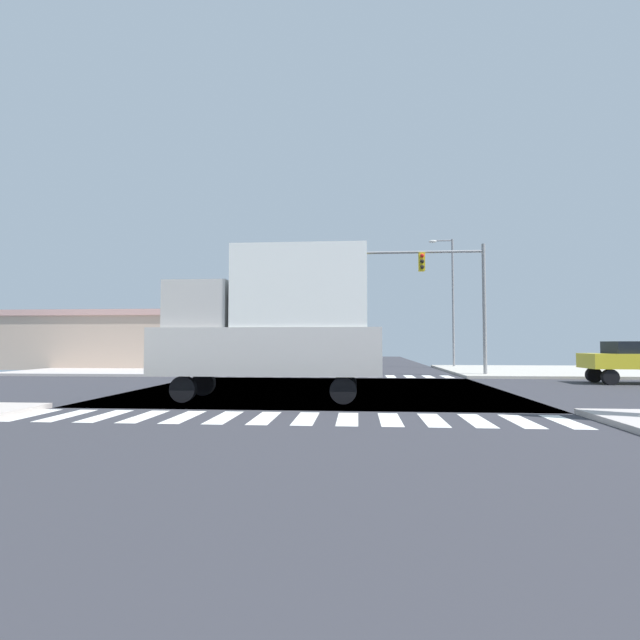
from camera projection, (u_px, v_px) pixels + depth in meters
The scene contains 13 objects.
ground at pixel (320, 390), 18.70m from camera, with size 90.00×90.00×0.05m.
sidewalk_corner_ne at pixel (544, 371), 29.63m from camera, with size 12.00×12.00×0.14m.
sidewalk_corner_nw at pixel (139, 369), 31.69m from camera, with size 12.00×12.00×0.14m.
crosswalk_near at pixel (285, 418), 11.46m from camera, with size 13.50×2.00×0.01m.
crosswalk_far at pixel (326, 376), 25.99m from camera, with size 13.50×2.00×0.01m.
traffic_signal_mast at pixel (432, 278), 26.08m from camera, with size 7.49×0.55×7.20m.
street_lamp at pixel (450, 292), 34.58m from camera, with size 1.78×0.32×9.37m.
bank_building at pixel (92, 340), 36.03m from camera, with size 16.69×8.71×4.05m.
suv_nearside_1 at pixel (279, 348), 39.51m from camera, with size 1.96×4.60×2.34m.
sedan_farside_1 at pixel (298, 349), 51.44m from camera, with size 1.80×4.30×1.88m.
sedan_trailing_2 at pixel (636, 359), 21.15m from camera, with size 4.30×1.80×1.88m.
pickup_middle_2 at pixel (304, 347), 57.79m from camera, with size 2.00×5.10×2.35m.
box_truck_outer_1 at pixel (275, 320), 15.44m from camera, with size 7.20×2.40×4.85m.
Camera 1 is at (1.50, -18.75, 1.81)m, focal length 26.80 mm.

